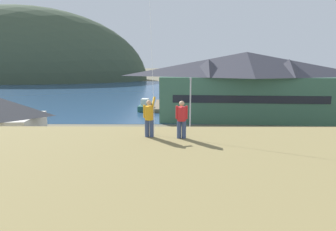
{
  "coord_description": "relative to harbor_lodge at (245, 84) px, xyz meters",
  "views": [
    {
      "loc": [
        1.65,
        -21.47,
        9.21
      ],
      "look_at": [
        1.44,
        9.0,
        3.12
      ],
      "focal_mm": 29.67,
      "sensor_mm": 36.0,
      "label": 1
    }
  ],
  "objects": [
    {
      "name": "parked_car_front_row_end",
      "position": [
        0.67,
        -22.16,
        -4.45
      ],
      "size": [
        4.24,
        2.14,
        1.82
      ],
      "color": "slate",
      "rests_on": "parking_lot_pad"
    },
    {
      "name": "harbor_lodge",
      "position": [
        0.0,
        0.0,
        0.0
      ],
      "size": [
        28.07,
        10.57,
        10.44
      ],
      "color": "#38604C",
      "rests_on": "ground"
    },
    {
      "name": "far_hill_east_peak",
      "position": [
        -82.28,
        88.37,
        -5.52
      ],
      "size": [
        119.4,
        54.35,
        67.19
      ],
      "primitive_type": "ellipsoid",
      "color": "#3D4C38",
      "rests_on": "ground"
    },
    {
      "name": "parked_car_lone_by_shed",
      "position": [
        -18.97,
        -15.41,
        -4.45
      ],
      "size": [
        4.36,
        2.37,
        1.82
      ],
      "color": "slate",
      "rests_on": "parking_lot_pad"
    },
    {
      "name": "parked_car_front_row_silver",
      "position": [
        -6.7,
        -15.62,
        -4.45
      ],
      "size": [
        4.3,
        2.25,
        1.82
      ],
      "color": "silver",
      "rests_on": "parking_lot_pad"
    },
    {
      "name": "parked_car_corner_spot",
      "position": [
        -1.08,
        -14.96,
        -4.45
      ],
      "size": [
        4.29,
        2.24,
        1.82
      ],
      "color": "#B28923",
      "rests_on": "parking_lot_pad"
    },
    {
      "name": "parked_car_mid_row_near",
      "position": [
        -17.42,
        -22.19,
        -4.45
      ],
      "size": [
        4.28,
        2.22,
        1.82
      ],
      "color": "silver",
      "rests_on": "parking_lot_pad"
    },
    {
      "name": "parking_light_pole",
      "position": [
        -9.29,
        -11.1,
        -1.32
      ],
      "size": [
        0.24,
        0.78,
        7.11
      ],
      "color": "#ADADB2",
      "rests_on": "parking_lot_pad"
    },
    {
      "name": "wharf_dock",
      "position": [
        -13.06,
        11.24,
        -5.17
      ],
      "size": [
        3.2,
        12.23,
        0.7
      ],
      "color": "#70604C",
      "rests_on": "ground"
    },
    {
      "name": "parking_lot_pad",
      "position": [
        -13.33,
        -16.65,
        -5.47
      ],
      "size": [
        40.0,
        20.0,
        0.1
      ],
      "primitive_type": "cube",
      "color": "gray",
      "rests_on": "ground"
    },
    {
      "name": "bay_water",
      "position": [
        -13.33,
        38.35,
        -5.5
      ],
      "size": [
        360.0,
        84.0,
        0.03
      ],
      "primitive_type": "cube",
      "color": "navy",
      "rests_on": "ground"
    },
    {
      "name": "person_kite_flyer",
      "position": [
        -12.64,
        -30.53,
        1.11
      ],
      "size": [
        0.56,
        0.64,
        1.86
      ],
      "color": "#384770",
      "rests_on": "grassy_hill_foreground"
    },
    {
      "name": "parked_car_back_row_right",
      "position": [
        -8.82,
        -21.72,
        -4.45
      ],
      "size": [
        4.32,
        2.3,
        1.82
      ],
      "color": "black",
      "rests_on": "parking_lot_pad"
    },
    {
      "name": "person_companion",
      "position": [
        -11.14,
        -30.75,
        1.09
      ],
      "size": [
        0.55,
        0.4,
        1.74
      ],
      "color": "#384770",
      "rests_on": "grassy_hill_foreground"
    },
    {
      "name": "ground_plane",
      "position": [
        -13.33,
        -21.65,
        -5.52
      ],
      "size": [
        600.0,
        600.0,
        0.0
      ],
      "primitive_type": "plane",
      "color": "#66604C"
    },
    {
      "name": "parked_car_back_row_left",
      "position": [
        -23.21,
        -20.39,
        -4.45
      ],
      "size": [
        4.21,
        2.08,
        1.82
      ],
      "color": "#B28923",
      "rests_on": "parking_lot_pad"
    },
    {
      "name": "moored_boat_wharfside",
      "position": [
        -16.3,
        8.43,
        -4.79
      ],
      "size": [
        2.47,
        5.87,
        2.16
      ],
      "color": "#23564C",
      "rests_on": "ground"
    }
  ]
}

